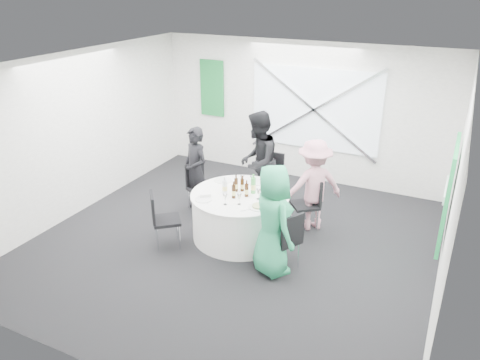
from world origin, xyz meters
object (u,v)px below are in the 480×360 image
at_px(chair_back, 269,176).
at_px(clear_water_bottle, 225,187).
at_px(chair_back_left, 198,183).
at_px(person_woman_pink, 313,185).
at_px(person_man_back, 258,162).
at_px(chair_front_left, 161,216).
at_px(chair_front_right, 287,237).
at_px(person_woman_green, 273,220).
at_px(chair_back_right, 310,200).
at_px(person_man_back_left, 196,170).
at_px(green_water_bottle, 253,186).
at_px(banquet_table, 240,215).

height_order(chair_back, clear_water_bottle, clear_water_bottle).
xyz_separation_m(chair_back_left, person_woman_pink, (2.04, 0.24, 0.27)).
bearing_deg(chair_back, person_man_back, -140.76).
bearing_deg(chair_front_left, chair_front_right, -122.51).
height_order(chair_back_left, person_woman_green, person_woman_green).
height_order(chair_back_right, person_man_back_left, person_man_back_left).
bearing_deg(chair_front_right, green_water_bottle, -100.34).
bearing_deg(green_water_bottle, chair_front_left, -140.92).
relative_size(person_man_back_left, person_woman_pink, 1.00).
xyz_separation_m(banquet_table, chair_back_right, (0.92, 0.75, 0.14)).
bearing_deg(person_woman_green, person_woman_pink, -55.36).
bearing_deg(chair_back, chair_front_left, -115.59).
bearing_deg(person_woman_pink, banquet_table, 0.00).
bearing_deg(clear_water_bottle, chair_front_left, -135.58).
xyz_separation_m(chair_back_right, chair_front_right, (0.08, -1.30, 0.01)).
distance_m(banquet_table, clear_water_bottle, 0.54).
bearing_deg(chair_back_left, person_woman_pink, -56.18).
distance_m(chair_front_left, green_water_bottle, 1.51).
xyz_separation_m(chair_front_right, person_man_back, (-1.17, 1.62, 0.37)).
distance_m(chair_front_right, person_man_back_left, 2.39).
bearing_deg(chair_back, chair_back_left, -149.42).
distance_m(person_man_back_left, clear_water_bottle, 1.08).
distance_m(chair_back_right, chair_front_right, 1.30).
bearing_deg(chair_front_right, person_woman_green, -26.51).
bearing_deg(person_woman_green, chair_back, -27.22).
bearing_deg(chair_front_left, chair_back_left, -33.81).
xyz_separation_m(chair_front_right, person_man_back_left, (-2.12, 1.08, 0.24)).
height_order(chair_back_left, person_woman_pink, person_woman_pink).
distance_m(chair_front_right, person_woman_green, 0.35).
bearing_deg(banquet_table, chair_front_right, -28.91).
height_order(chair_back_left, green_water_bottle, green_water_bottle).
distance_m(chair_back_left, chair_back_right, 2.03).
distance_m(banquet_table, green_water_bottle, 0.55).
distance_m(banquet_table, chair_front_left, 1.26).
bearing_deg(person_woman_pink, chair_front_left, -0.46).
bearing_deg(chair_front_left, person_woman_pink, -89.55).
distance_m(chair_back_left, person_man_back_left, 0.27).
distance_m(chair_front_right, person_man_back, 2.04).
bearing_deg(banquet_table, chair_back_right, 39.13).
relative_size(banquet_table, clear_water_bottle, 5.60).
bearing_deg(chair_back_left, person_man_back, -34.35).
distance_m(chair_front_right, person_woman_pink, 1.38).
relative_size(person_man_back, green_water_bottle, 5.68).
height_order(chair_back_right, person_woman_green, person_woman_green).
height_order(chair_back_left, chair_front_left, chair_front_left).
bearing_deg(person_woman_pink, chair_back, -63.78).
xyz_separation_m(chair_front_right, green_water_bottle, (-0.83, 0.68, 0.35)).
height_order(chair_front_right, person_woman_pink, person_woman_pink).
bearing_deg(chair_front_left, banquet_table, -90.00).
height_order(green_water_bottle, clear_water_bottle, green_water_bottle).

